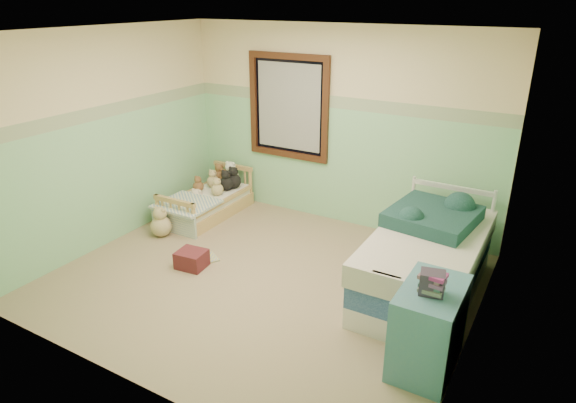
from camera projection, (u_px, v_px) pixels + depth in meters
The scene contains 31 objects.
floor at pixel (263, 280), 5.34m from camera, with size 4.20×3.60×0.02m, color #84715D.
ceiling at pixel (257, 31), 4.37m from camera, with size 4.20×3.60×0.02m, color white.
wall_back at pixel (338, 128), 6.30m from camera, with size 4.20×0.04×2.50m, color beige.
wall_front at pixel (116, 240), 3.41m from camera, with size 4.20×0.04×2.50m, color beige.
wall_left at pixel (109, 139), 5.83m from camera, with size 0.04×3.60×2.50m, color beige.
wall_right at pixel (487, 211), 3.89m from camera, with size 0.04×3.60×2.50m, color beige.
wainscot_mint at pixel (336, 166), 6.48m from camera, with size 4.20×0.01×1.50m, color #88C98F.
border_strip at pixel (338, 102), 6.16m from camera, with size 4.20×0.01×0.15m, color #486849.
window_frame at pixel (288, 107), 6.51m from camera, with size 1.16×0.06×1.36m, color #431C0E.
window_blinds at pixel (289, 107), 6.52m from camera, with size 0.92×0.01×1.12m, color #AFAFAD.
toddler_bed_frame at pixel (207, 209), 6.87m from camera, with size 0.65×1.31×0.17m, color #9C7944.
toddler_mattress at pixel (207, 199), 6.81m from camera, with size 0.60×1.25×0.12m, color white.
patchwork_quilt at pixel (186, 204), 6.46m from camera, with size 0.71×0.65×0.03m, color #5E83AD.
plush_bed_brown at pixel (220, 176), 7.22m from camera, with size 0.19×0.19×0.19m, color brown.
plush_bed_white at pixel (231, 177), 7.12m from camera, with size 0.23×0.23×0.23m, color white.
plush_bed_tan at pixel (213, 182), 7.03m from camera, with size 0.18×0.18×0.18m, color tan.
plush_bed_dark at pixel (226, 184), 6.92m from camera, with size 0.20×0.20×0.20m, color black.
plush_floor_cream at pixel (198, 205), 6.88m from camera, with size 0.24×0.24×0.24m, color beige.
plush_floor_tan at pixel (161, 226), 6.24m from camera, with size 0.26×0.26×0.26m, color tan.
twin_bed_frame at pixel (423, 284), 5.03m from camera, with size 0.93×1.86×0.22m, color silver.
twin_boxspring at pixel (425, 265), 4.95m from camera, with size 0.93×1.86×0.22m, color navy.
twin_mattress at pixel (428, 245), 4.87m from camera, with size 0.97×1.90×0.22m, color silver.
teal_blanket at pixel (433, 216), 5.06m from camera, with size 0.79×0.84×0.14m, color #0F2B2B.
dresser at pixel (428, 328), 3.96m from camera, with size 0.45×0.72×0.72m, color teal.
book_stack at pixel (432, 283), 3.73m from camera, with size 0.18×0.14×0.18m, color #422E2D.
red_pillow at pixel (192, 259), 5.54m from camera, with size 0.31×0.27×0.19m, color maroon.
floor_book at pixel (208, 258), 5.73m from camera, with size 0.24×0.18×0.02m, color yellow.
extra_plush_0 at pixel (198, 186), 6.88m from camera, with size 0.15×0.15×0.15m, color brown.
extra_plush_1 at pixel (225, 180), 7.12m from camera, with size 0.16×0.16×0.16m, color brown.
extra_plush_2 at pixel (234, 181), 6.99m from camera, with size 0.21×0.21×0.21m, color black.
extra_plush_3 at pixel (217, 189), 6.75m from camera, with size 0.17×0.17×0.17m, color tan.
Camera 1 is at (2.54, -3.86, 2.80)m, focal length 31.27 mm.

